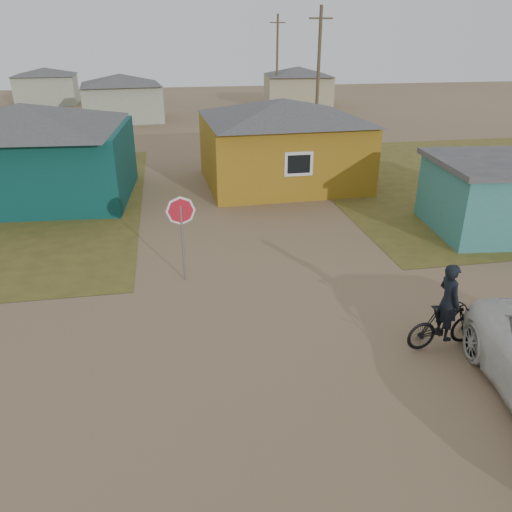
{
  "coord_description": "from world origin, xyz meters",
  "views": [
    {
      "loc": [
        -2.81,
        -8.6,
        6.62
      ],
      "look_at": [
        -0.72,
        3.0,
        1.3
      ],
      "focal_mm": 35.0,
      "sensor_mm": 36.0,
      "label": 1
    }
  ],
  "objects": [
    {
      "name": "utility_pole_far",
      "position": [
        7.5,
        38.0,
        4.14
      ],
      "size": [
        1.4,
        0.2,
        8.0
      ],
      "color": "brown",
      "rests_on": "ground"
    },
    {
      "name": "grass_ne",
      "position": [
        14.0,
        13.0,
        0.01
      ],
      "size": [
        20.0,
        18.0,
        0.0
      ],
      "primitive_type": "cube",
      "color": "brown",
      "rests_on": "ground"
    },
    {
      "name": "house_pale_west",
      "position": [
        -6.0,
        34.0,
        1.86
      ],
      "size": [
        7.04,
        6.15,
        3.6
      ],
      "color": "#989F89",
      "rests_on": "ground"
    },
    {
      "name": "house_teal",
      "position": [
        -8.5,
        13.5,
        2.05
      ],
      "size": [
        8.93,
        7.08,
        4.0
      ],
      "color": "#093633",
      "rests_on": "ground"
    },
    {
      "name": "utility_pole_near",
      "position": [
        6.5,
        22.0,
        4.14
      ],
      "size": [
        1.4,
        0.2,
        8.0
      ],
      "color": "brown",
      "rests_on": "ground"
    },
    {
      "name": "house_beige_east",
      "position": [
        10.0,
        40.0,
        1.86
      ],
      "size": [
        6.95,
        6.05,
        3.6
      ],
      "color": "tan",
      "rests_on": "ground"
    },
    {
      "name": "ground",
      "position": [
        0.0,
        0.0,
        0.0
      ],
      "size": [
        120.0,
        120.0,
        0.0
      ],
      "primitive_type": "plane",
      "color": "#866B4D"
    },
    {
      "name": "cyclist",
      "position": [
        3.1,
        0.13,
        0.75
      ],
      "size": [
        1.87,
        0.7,
        2.07
      ],
      "color": "black",
      "rests_on": "ground"
    },
    {
      "name": "house_pale_north",
      "position": [
        -14.0,
        46.0,
        1.75
      ],
      "size": [
        6.28,
        5.81,
        3.4
      ],
      "color": "#989F89",
      "rests_on": "ground"
    },
    {
      "name": "stop_sign",
      "position": [
        -2.54,
        4.57,
        1.85
      ],
      "size": [
        0.8,
        0.29,
        2.53
      ],
      "color": "gray",
      "rests_on": "ground"
    },
    {
      "name": "house_yellow",
      "position": [
        2.5,
        14.0,
        2.0
      ],
      "size": [
        7.72,
        6.76,
        3.9
      ],
      "color": "#966B17",
      "rests_on": "ground"
    }
  ]
}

